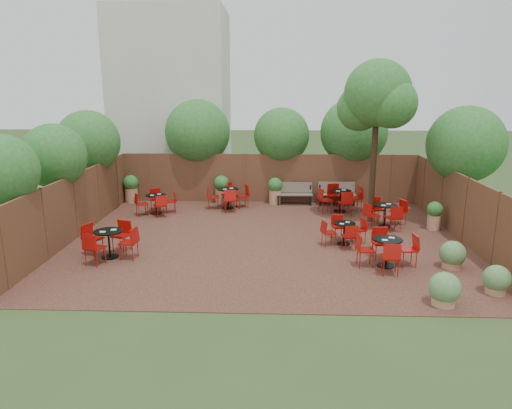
{
  "coord_description": "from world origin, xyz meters",
  "views": [
    {
      "loc": [
        0.18,
        -13.95,
        4.57
      ],
      "look_at": [
        -0.36,
        0.5,
        1.0
      ],
      "focal_mm": 32.95,
      "sensor_mm": 36.0,
      "label": 1
    }
  ],
  "objects": [
    {
      "name": "courtyard_paving",
      "position": [
        0.0,
        0.0,
        0.01
      ],
      "size": [
        12.0,
        10.0,
        0.02
      ],
      "primitive_type": "cube",
      "color": "#391D17",
      "rests_on": "ground"
    },
    {
      "name": "low_shrubs",
      "position": [
        4.61,
        -3.49,
        0.36
      ],
      "size": [
        2.05,
        2.89,
        0.74
      ],
      "color": "#AC7C56",
      "rests_on": "courtyard_paving"
    },
    {
      "name": "park_bench_right",
      "position": [
        2.73,
        4.62,
        0.49
      ],
      "size": [
        1.48,
        0.49,
        0.91
      ],
      "rotation": [
        0.0,
        0.0,
        -0.01
      ],
      "color": "brown",
      "rests_on": "courtyard_paving"
    },
    {
      "name": "fence_right",
      "position": [
        6.0,
        0.0,
        1.0
      ],
      "size": [
        0.08,
        10.0,
        2.0
      ],
      "primitive_type": "cube",
      "color": "brown",
      "rests_on": "ground"
    },
    {
      "name": "courtyard_tree",
      "position": [
        3.6,
        2.14,
        4.24
      ],
      "size": [
        2.49,
        2.39,
        5.53
      ],
      "rotation": [
        0.0,
        0.0,
        0.03
      ],
      "color": "black",
      "rests_on": "courtyard_paving"
    },
    {
      "name": "park_bench_left",
      "position": [
        1.04,
        4.62,
        0.47
      ],
      "size": [
        1.44,
        0.49,
        0.88
      ],
      "rotation": [
        0.0,
        0.0,
        0.02
      ],
      "color": "brown",
      "rests_on": "courtyard_paving"
    },
    {
      "name": "neighbour_building",
      "position": [
        -4.5,
        8.0,
        4.0
      ],
      "size": [
        5.0,
        4.0,
        8.0
      ],
      "primitive_type": "cube",
      "color": "beige",
      "rests_on": "ground"
    },
    {
      "name": "planters",
      "position": [
        -1.22,
        4.1,
        0.61
      ],
      "size": [
        11.74,
        4.02,
        1.14
      ],
      "color": "#AC7C56",
      "rests_on": "courtyard_paving"
    },
    {
      "name": "overhang_foliage",
      "position": [
        -0.41,
        3.73,
        2.74
      ],
      "size": [
        15.63,
        10.62,
        2.78
      ],
      "color": "#256621",
      "rests_on": "ground"
    },
    {
      "name": "fence_left",
      "position": [
        -6.0,
        0.0,
        1.0
      ],
      "size": [
        0.08,
        10.0,
        2.0
      ],
      "primitive_type": "cube",
      "color": "brown",
      "rests_on": "ground"
    },
    {
      "name": "fence_back",
      "position": [
        0.0,
        5.0,
        1.0
      ],
      "size": [
        12.0,
        0.08,
        2.0
      ],
      "primitive_type": "cube",
      "color": "brown",
      "rests_on": "ground"
    },
    {
      "name": "ground",
      "position": [
        0.0,
        0.0,
        0.0
      ],
      "size": [
        80.0,
        80.0,
        0.0
      ],
      "primitive_type": "plane",
      "color": "#354F23",
      "rests_on": "ground"
    },
    {
      "name": "bistro_tables",
      "position": [
        0.3,
        1.17,
        0.46
      ],
      "size": [
        9.91,
        7.6,
        0.94
      ],
      "color": "black",
      "rests_on": "courtyard_paving"
    }
  ]
}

